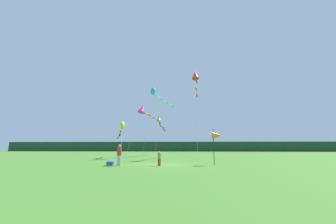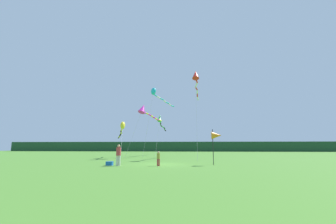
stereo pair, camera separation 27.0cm
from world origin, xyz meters
name	(u,v)px [view 1 (the left image)]	position (x,y,z in m)	size (l,w,h in m)	color
ground_plane	(163,164)	(0.00, 0.00, 0.00)	(120.00, 120.00, 0.00)	#4C842D
distant_treeline	(177,147)	(0.00, 45.00, 1.45)	(108.00, 2.93, 2.89)	#1E4228
person_adult	(119,154)	(-3.65, -1.75, 1.01)	(0.40, 0.40, 1.81)	silver
person_child	(159,158)	(-0.20, -1.51, 0.69)	(0.27, 0.27, 1.24)	#B23338
cooler_box	(110,163)	(-4.53, -1.41, 0.17)	(0.56, 0.43, 0.34)	#1959B2
banner_flag_pole	(217,136)	(4.99, -0.12, 2.62)	(0.90, 0.70, 3.23)	black
kite_cyan	(156,94)	(-2.69, 14.22, 10.39)	(4.43, 7.18, 11.34)	#B2B2B2
kite_yellow	(122,128)	(-6.64, 8.47, 4.09)	(3.45, 9.24, 5.07)	#B2B2B2
kite_red	(196,78)	(3.76, 9.46, 11.45)	(1.32, 11.06, 12.52)	#B2B2B2
kite_green	(160,120)	(-2.31, 17.19, 6.24)	(1.00, 9.90, 7.32)	#B2B2B2
kite_magenta	(143,109)	(-3.97, 10.24, 7.01)	(4.22, 6.12, 7.93)	#B2B2B2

